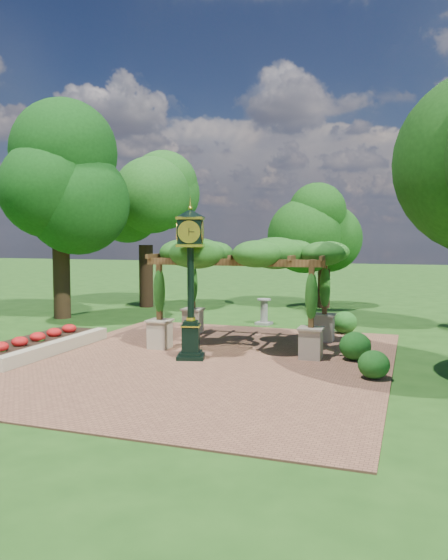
% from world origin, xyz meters
% --- Properties ---
extents(ground, '(120.00, 120.00, 0.00)m').
position_xyz_m(ground, '(0.00, 0.00, 0.00)').
color(ground, '#1E4714').
rests_on(ground, ground).
extents(brick_plaza, '(10.00, 12.00, 0.04)m').
position_xyz_m(brick_plaza, '(0.00, 1.00, 0.02)').
color(brick_plaza, brown).
rests_on(brick_plaza, ground).
extents(border_wall, '(0.35, 5.00, 0.40)m').
position_xyz_m(border_wall, '(-4.60, 0.50, 0.20)').
color(border_wall, '#C6B793').
rests_on(border_wall, ground).
extents(flower_bed, '(1.50, 5.00, 0.36)m').
position_xyz_m(flower_bed, '(-5.50, 0.50, 0.18)').
color(flower_bed, red).
rests_on(flower_bed, ground).
extents(pedestal_clock, '(1.06, 1.06, 4.34)m').
position_xyz_m(pedestal_clock, '(-0.52, 1.11, 2.60)').
color(pedestal_clock, black).
rests_on(pedestal_clock, brick_plaza).
extents(pergola, '(5.54, 3.55, 3.44)m').
position_xyz_m(pergola, '(0.34, 3.59, 2.83)').
color(pergola, tan).
rests_on(pergola, brick_plaza).
extents(sundial, '(0.64, 0.64, 1.04)m').
position_xyz_m(sundial, '(-0.18, 7.89, 0.45)').
color(sundial, gray).
rests_on(sundial, ground).
extents(shrub_front, '(0.81, 0.81, 0.70)m').
position_xyz_m(shrub_front, '(4.58, 0.52, 0.39)').
color(shrub_front, '#1A5317').
rests_on(shrub_front, brick_plaza).
extents(shrub_mid, '(1.12, 1.12, 0.80)m').
position_xyz_m(shrub_mid, '(3.94, 2.45, 0.44)').
color(shrub_mid, '#185317').
rests_on(shrub_mid, brick_plaza).
extents(shrub_back, '(1.03, 1.03, 0.80)m').
position_xyz_m(shrub_back, '(3.14, 6.69, 0.44)').
color(shrub_back, '#1D5618').
rests_on(shrub_back, brick_plaza).
extents(tree_west_near, '(4.01, 4.01, 8.67)m').
position_xyz_m(tree_west_near, '(-8.87, 6.70, 5.93)').
color(tree_west_near, '#372616').
rests_on(tree_west_near, ground).
extents(tree_west_far, '(3.58, 3.58, 8.01)m').
position_xyz_m(tree_west_far, '(-7.21, 11.33, 5.46)').
color(tree_west_far, black).
rests_on(tree_west_far, ground).
extents(tree_north, '(3.48, 3.48, 6.15)m').
position_xyz_m(tree_north, '(1.25, 13.97, 4.21)').
color(tree_north, '#362015').
rests_on(tree_north, ground).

